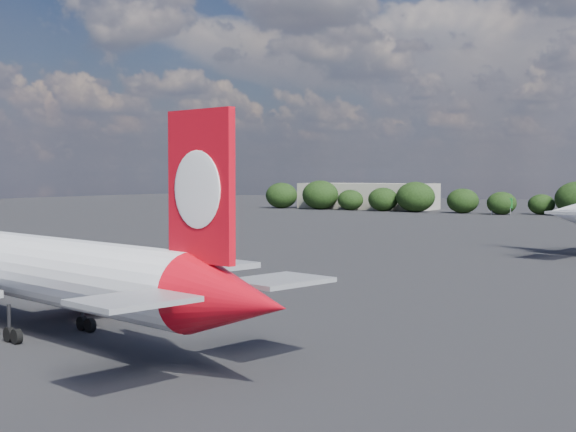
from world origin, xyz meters
The scene contains 4 objects.
ground centered at (0.00, 60.00, 0.00)m, with size 500.00×500.00×0.00m, color black.
qantas_airliner centered at (2.80, 2.13, 4.35)m, with size 43.49×41.59×14.28m.
terminal_building centered at (-65.00, 192.00, 4.00)m, with size 42.00×16.00×8.00m.
highway_sign centered at (-18.00, 176.00, 3.13)m, with size 6.00×0.30×4.50m.
Camera 1 is at (44.78, -34.97, 10.89)m, focal length 50.00 mm.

